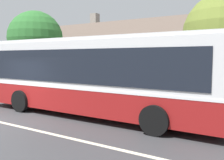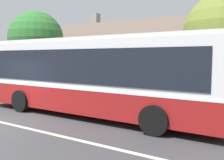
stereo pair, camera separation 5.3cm
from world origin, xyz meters
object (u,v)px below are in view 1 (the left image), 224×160
(bench_down_street, at_px, (68,90))
(street_tree_secondary, at_px, (36,38))
(bench_by_building, at_px, (31,85))
(transit_bus, at_px, (91,74))

(bench_down_street, xyz_separation_m, street_tree_secondary, (-4.47, 1.52, 3.29))
(bench_down_street, bearing_deg, street_tree_secondary, 161.19)
(bench_by_building, bearing_deg, street_tree_secondary, 121.73)
(bench_down_street, height_order, street_tree_secondary, street_tree_secondary)
(bench_by_building, distance_m, street_tree_secondary, 3.52)
(street_tree_secondary, bearing_deg, bench_down_street, -18.81)
(bench_by_building, xyz_separation_m, bench_down_street, (3.80, -0.44, -0.00))
(bench_down_street, relative_size, street_tree_secondary, 0.30)
(transit_bus, bearing_deg, bench_down_street, 145.88)
(bench_by_building, bearing_deg, transit_bus, -21.12)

